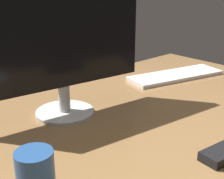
% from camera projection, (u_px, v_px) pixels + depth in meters
% --- Properties ---
extents(desk, '(1.40, 0.84, 0.02)m').
position_uv_depth(desk, '(137.00, 118.00, 0.97)').
color(desk, olive).
rests_on(desk, ground).
extents(monitor, '(0.52, 0.18, 0.43)m').
position_uv_depth(monitor, '(61.00, 37.00, 0.89)').
color(monitor, silver).
rests_on(monitor, desk).
extents(keyboard, '(0.42, 0.22, 0.01)m').
position_uv_depth(keyboard, '(176.00, 75.00, 1.31)').
color(keyboard, white).
rests_on(keyboard, desk).
extents(coffee_mug, '(0.07, 0.07, 0.09)m').
position_uv_depth(coffee_mug, '(35.00, 172.00, 0.61)').
color(coffee_mug, '#28518C').
rests_on(coffee_mug, desk).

